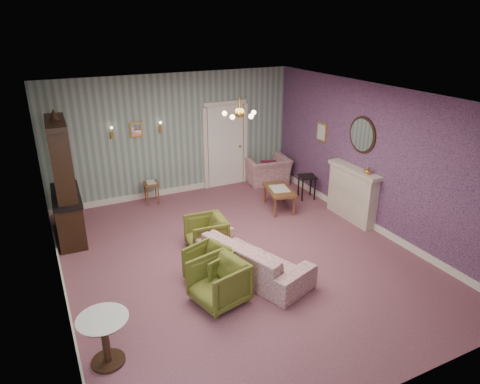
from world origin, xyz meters
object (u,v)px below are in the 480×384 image
coffee_table (279,199)px  wingback_chair (267,166)px  olive_chair_a (219,280)px  sofa_chintz (252,252)px  dresser (63,178)px  fireplace (352,194)px  olive_chair_c (206,232)px  pedestal_table (105,340)px  olive_chair_b (210,263)px  side_table_black (307,187)px

coffee_table → wingback_chair: bearing=69.9°
olive_chair_a → wingback_chair: bearing=128.5°
sofa_chintz → wingback_chair: wingback_chair is taller
wingback_chair → dresser: 5.10m
dresser → fireplace: bearing=-15.7°
olive_chair_c → pedestal_table: bearing=-41.4°
olive_chair_b → olive_chair_c: bearing=141.1°
sofa_chintz → fireplace: 3.07m
sofa_chintz → wingback_chair: size_ratio=1.98×
sofa_chintz → coffee_table: 2.76m
olive_chair_a → fireplace: 4.01m
dresser → pedestal_table: 3.90m
fireplace → olive_chair_a: bearing=-158.8°
side_table_black → wingback_chair: bearing=104.2°
olive_chair_a → olive_chair_b: 0.58m
wingback_chair → dresser: (-4.96, -0.88, 0.78)m
sofa_chintz → side_table_black: sofa_chintz is taller
wingback_chair → side_table_black: wingback_chair is taller
sofa_chintz → pedestal_table: sofa_chintz is taller
olive_chair_c → wingback_chair: size_ratio=0.66×
wingback_chair → coffee_table: 1.68m
side_table_black → pedestal_table: (-5.30, -3.35, 0.06)m
sofa_chintz → dresser: (-2.60, 2.77, 0.83)m
olive_chair_c → wingback_chair: wingback_chair is taller
coffee_table → side_table_black: bearing=14.5°
pedestal_table → sofa_chintz: bearing=21.6°
olive_chair_c → dresser: dresser is taller
side_table_black → pedestal_table: bearing=-147.7°
olive_chair_b → wingback_chair: (3.09, 3.57, 0.12)m
olive_chair_b → sofa_chintz: bearing=63.8°
sofa_chintz → dresser: bearing=23.7°
olive_chair_a → sofa_chintz: 0.96m
dresser → side_table_black: 5.41m
side_table_black → pedestal_table: pedestal_table is taller
dresser → side_table_black: dresser is taller
olive_chair_c → fireplace: fireplace is taller
dresser → coffee_table: size_ratio=2.58×
coffee_table → side_table_black: 0.94m
sofa_chintz → pedestal_table: (-2.60, -1.03, -0.07)m
sofa_chintz → dresser: size_ratio=0.85×
wingback_chair → fireplace: 2.75m
olive_chair_b → coffee_table: (2.52, 2.01, -0.10)m
dresser → wingback_chair: bearing=12.5°
olive_chair_a → olive_chair_b: (0.10, 0.57, -0.04)m
olive_chair_c → side_table_black: bearing=116.3°
coffee_table → dresser: bearing=171.2°
dresser → coffee_table: bearing=-6.4°
olive_chair_b → fireplace: bearing=83.3°
pedestal_table → side_table_black: bearing=32.3°
coffee_table → pedestal_table: pedestal_table is taller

